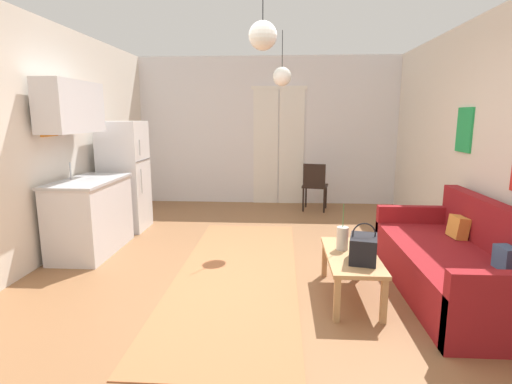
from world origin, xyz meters
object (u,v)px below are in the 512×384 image
(couch, at_px, (460,266))
(bamboo_vase, at_px, (342,238))
(pendant_lamp_near, at_px, (263,36))
(pendant_lamp_far, at_px, (282,76))
(handbag, at_px, (363,248))
(coffee_table, at_px, (351,260))
(refrigerator, at_px, (125,176))
(accent_chair, at_px, (315,184))

(couch, distance_m, bamboo_vase, 1.13)
(pendant_lamp_near, xyz_separation_m, pendant_lamp_far, (0.14, 2.36, -0.06))
(bamboo_vase, relative_size, handbag, 1.23)
(coffee_table, relative_size, pendant_lamp_far, 1.47)
(refrigerator, xyz_separation_m, pendant_lamp_near, (2.12, -2.56, 1.42))
(couch, relative_size, accent_chair, 2.51)
(couch, xyz_separation_m, accent_chair, (-1.09, 3.26, 0.21))
(refrigerator, height_order, accent_chair, refrigerator)
(bamboo_vase, bearing_deg, refrigerator, 145.34)
(bamboo_vase, height_order, pendant_lamp_far, pendant_lamp_far)
(couch, relative_size, refrigerator, 1.35)
(pendant_lamp_far, bearing_deg, coffee_table, -71.07)
(handbag, xyz_separation_m, pendant_lamp_far, (-0.71, 2.06, 1.62))
(handbag, bearing_deg, refrigerator, 142.75)
(coffee_table, bearing_deg, refrigerator, 144.35)
(bamboo_vase, bearing_deg, pendant_lamp_near, -140.42)
(bamboo_vase, bearing_deg, coffee_table, -60.99)
(refrigerator, xyz_separation_m, accent_chair, (2.85, 1.31, -0.31))
(couch, height_order, refrigerator, refrigerator)
(bamboo_vase, distance_m, handbag, 0.33)
(couch, height_order, handbag, couch)
(couch, bearing_deg, handbag, -162.11)
(handbag, bearing_deg, bamboo_vase, 114.12)
(couch, distance_m, handbag, 1.05)
(couch, height_order, pendant_lamp_near, pendant_lamp_near)
(refrigerator, bearing_deg, pendant_lamp_far, -4.97)
(coffee_table, relative_size, accent_chair, 1.21)
(accent_chair, bearing_deg, refrigerator, 36.22)
(accent_chair, relative_size, pendant_lamp_far, 1.21)
(pendant_lamp_near, relative_size, pendant_lamp_far, 0.88)
(coffee_table, xyz_separation_m, refrigerator, (-2.90, 2.08, 0.43))
(pendant_lamp_near, bearing_deg, handbag, 19.24)
(couch, distance_m, accent_chair, 3.44)
(handbag, relative_size, pendant_lamp_near, 0.58)
(bamboo_vase, height_order, accent_chair, bamboo_vase)
(handbag, height_order, pendant_lamp_near, pendant_lamp_near)
(bamboo_vase, bearing_deg, couch, 0.75)
(coffee_table, distance_m, pendant_lamp_near, 2.07)
(coffee_table, distance_m, accent_chair, 3.40)
(couch, bearing_deg, coffee_table, -172.43)
(refrigerator, bearing_deg, handbag, -37.25)
(handbag, bearing_deg, couch, 17.89)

